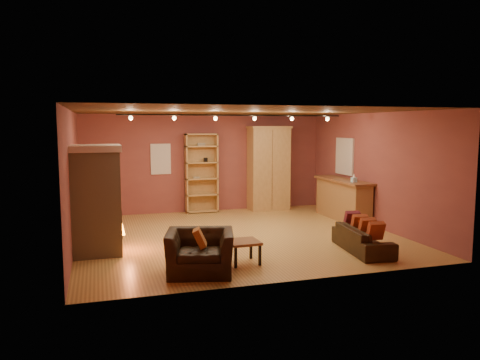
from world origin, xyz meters
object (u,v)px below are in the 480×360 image
object	(u,v)px
bookcase	(201,172)
armchair	(200,245)
fireplace	(97,200)
coffee_table	(244,244)
loveseat	(363,234)
armoire	(269,168)
bar_counter	(343,199)

from	to	relation	value
bookcase	armchair	bearing A→B (deg)	-102.48
fireplace	coffee_table	xyz separation A→B (m)	(2.53, -1.47, -0.71)
loveseat	coffee_table	world-z (taller)	loveseat
loveseat	armchair	bearing A→B (deg)	104.00
armoire	fireplace	bearing A→B (deg)	-144.01
loveseat	coffee_table	bearing A→B (deg)	98.86
bookcase	loveseat	xyz separation A→B (m)	(2.16, -5.12, -0.80)
fireplace	armchair	bearing A→B (deg)	-47.57
fireplace	bookcase	distance (m)	4.71
bar_counter	loveseat	bearing A→B (deg)	-112.21
armoire	loveseat	size ratio (longest dim) A/B	1.43
armoire	loveseat	xyz separation A→B (m)	(0.16, -4.93, -0.89)
fireplace	bar_counter	xyz separation A→B (m)	(6.24, 1.57, -0.52)
fireplace	armchair	xyz separation A→B (m)	(1.65, -1.80, -0.57)
armchair	armoire	bearing A→B (deg)	73.27
bar_counter	fireplace	bearing A→B (deg)	-165.90
bar_counter	bookcase	bearing A→B (deg)	147.30
bookcase	bar_counter	size ratio (longest dim) A/B	1.01
coffee_table	armoire	bearing A→B (deg)	64.92
armoire	armchair	size ratio (longest dim) A/B	1.96
bookcase	loveseat	distance (m)	5.62
bar_counter	armchair	xyz separation A→B (m)	(-4.59, -3.37, -0.06)
fireplace	bar_counter	size ratio (longest dim) A/B	0.95
fireplace	loveseat	distance (m)	5.27
bar_counter	armchair	world-z (taller)	bar_counter
armoire	coffee_table	distance (m)	5.60
armchair	coffee_table	distance (m)	0.95
coffee_table	bar_counter	bearing A→B (deg)	39.28
armchair	bar_counter	bearing A→B (deg)	50.64
fireplace	coffee_table	bearing A→B (deg)	-30.21
fireplace	bookcase	xyz separation A→B (m)	(2.87, 3.73, 0.09)
fireplace	armoire	bearing A→B (deg)	35.99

